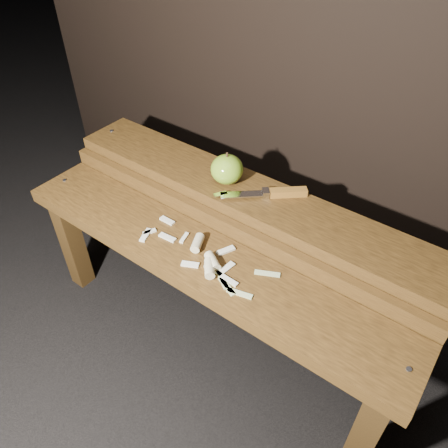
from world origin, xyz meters
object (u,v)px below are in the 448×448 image
Objects in this scene: bench_rear_tier at (245,214)px; knife at (276,193)px; apple at (227,169)px; bench_front_tier at (198,274)px.

knife is at bearing 20.71° from bench_rear_tier.
bench_front_tier is at bearing -72.81° from apple.
apple is at bearing -170.39° from knife.
apple reaches higher than bench_front_tier.
apple is at bearing 176.54° from bench_rear_tier.
apple is (-0.07, 0.00, 0.13)m from bench_rear_tier.
apple reaches higher than bench_rear_tier.
bench_rear_tier is 0.15m from apple.
knife is at bearing 9.61° from apple.
apple is (-0.07, 0.23, 0.19)m from bench_front_tier.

